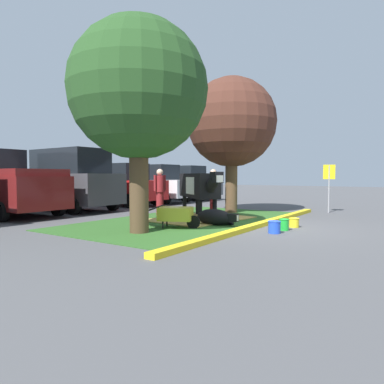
{
  "coord_description": "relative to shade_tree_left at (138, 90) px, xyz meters",
  "views": [
    {
      "loc": [
        -9.28,
        -3.9,
        1.45
      ],
      "look_at": [
        0.34,
        2.6,
        0.9
      ],
      "focal_mm": 32.83,
      "sensor_mm": 36.0,
      "label": 1
    }
  ],
  "objects": [
    {
      "name": "sedan_silver",
      "position": [
        10.68,
        6.22,
        -2.56
      ],
      "size": [
        2.08,
        4.43,
        2.02
      ],
      "color": "#4C5156",
      "rests_on": "ground"
    },
    {
      "name": "curb_yellow",
      "position": [
        2.77,
        -2.06,
        -3.48
      ],
      "size": [
        9.54,
        0.24,
        0.12
      ],
      "primitive_type": "cube",
      "color": "yellow",
      "rests_on": "ground"
    },
    {
      "name": "suv_dark_grey",
      "position": [
        2.68,
        6.29,
        -2.27
      ],
      "size": [
        2.18,
        4.63,
        2.52
      ],
      "color": "#3D3D42",
      "rests_on": "ground"
    },
    {
      "name": "shade_tree_right",
      "position": [
        5.54,
        0.32,
        -0.08
      ],
      "size": [
        3.42,
        3.42,
        5.2
      ],
      "color": "brown",
      "rests_on": "ground"
    },
    {
      "name": "hatchback_white",
      "position": [
        8.04,
        6.25,
        -2.56
      ],
      "size": [
        2.08,
        4.43,
        2.02
      ],
      "color": "silver",
      "rests_on": "ground"
    },
    {
      "name": "wheelbarrow",
      "position": [
        1.16,
        -0.3,
        -3.16
      ],
      "size": [
        1.05,
        1.58,
        0.63
      ],
      "color": "gold",
      "rests_on": "ground"
    },
    {
      "name": "person_handler",
      "position": [
        3.23,
        1.98,
        -2.64
      ],
      "size": [
        0.52,
        0.34,
        1.68
      ],
      "color": "maroon",
      "rests_on": "ground"
    },
    {
      "name": "bucket_blue",
      "position": [
        1.87,
        -2.82,
        -3.38
      ],
      "size": [
        0.33,
        0.33,
        0.31
      ],
      "color": "blue",
      "rests_on": "ground"
    },
    {
      "name": "hay_bedding",
      "position": [
        3.11,
        0.2,
        -3.52
      ],
      "size": [
        3.47,
        2.77,
        0.04
      ],
      "primitive_type": "cube",
      "rotation": [
        0.0,
        0.0,
        -0.12
      ],
      "color": "tan",
      "rests_on": "ground"
    },
    {
      "name": "ground_plane",
      "position": [
        2.77,
        -2.1,
        -3.54
      ],
      "size": [
        80.0,
        80.0,
        0.0
      ],
      "primitive_type": "plane",
      "color": "#4C4C4F"
    },
    {
      "name": "shade_tree_left",
      "position": [
        0.0,
        0.0,
        0.0
      ],
      "size": [
        3.45,
        3.45,
        5.3
      ],
      "color": "#4C3823",
      "rests_on": "ground"
    },
    {
      "name": "calf_lying",
      "position": [
        2.23,
        -0.9,
        -3.3
      ],
      "size": [
        0.52,
        1.31,
        0.48
      ],
      "color": "black",
      "rests_on": "ground"
    },
    {
      "name": "grass_island",
      "position": [
        2.77,
        0.39,
        -3.53
      ],
      "size": [
        8.34,
        4.61,
        0.02
      ],
      "primitive_type": "cube",
      "color": "#2D5B23",
      "rests_on": "ground"
    },
    {
      "name": "bucket_green",
      "position": [
        2.47,
        -2.86,
        -3.38
      ],
      "size": [
        0.27,
        0.27,
        0.3
      ],
      "color": "green",
      "rests_on": "ground"
    },
    {
      "name": "bucket_yellow",
      "position": [
        3.15,
        -2.91,
        -3.41
      ],
      "size": [
        0.29,
        0.29,
        0.26
      ],
      "color": "yellow",
      "rests_on": "ground"
    },
    {
      "name": "person_visitor_near",
      "position": [
        4.79,
        0.68,
        -2.63
      ],
      "size": [
        0.34,
        0.46,
        1.69
      ],
      "color": "maroon",
      "rests_on": "ground"
    },
    {
      "name": "sedan_red",
      "position": [
        5.66,
        6.34,
        -2.56
      ],
      "size": [
        2.08,
        4.43,
        2.02
      ],
      "color": "red",
      "rests_on": "ground"
    },
    {
      "name": "parking_sign",
      "position": [
        7.75,
        -2.79,
        -2.23
      ],
      "size": [
        0.12,
        0.44,
        1.87
      ],
      "color": "#99999E",
      "rests_on": "ground"
    },
    {
      "name": "pickup_truck_maroon",
      "position": [
        0.18,
        6.82,
        -2.43
      ],
      "size": [
        2.29,
        5.43,
        2.42
      ],
      "color": "maroon",
      "rests_on": "ground"
    },
    {
      "name": "cow_holstein",
      "position": [
        3.29,
        0.32,
        -2.44
      ],
      "size": [
        2.26,
        2.67,
        1.55
      ],
      "color": "black",
      "rests_on": "ground"
    }
  ]
}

